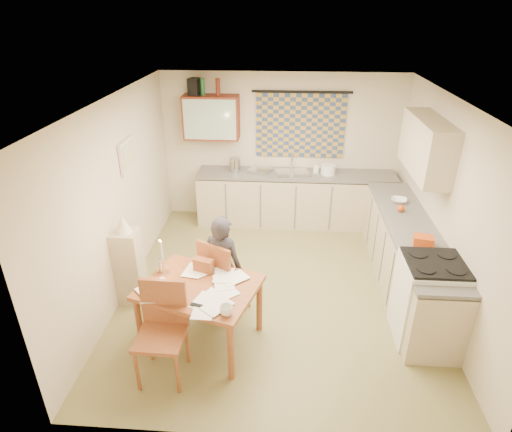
# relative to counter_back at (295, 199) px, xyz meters

# --- Properties ---
(floor) EXTENTS (4.00, 4.50, 0.02)m
(floor) POSITION_rel_counter_back_xyz_m (-0.26, -1.95, -0.46)
(floor) COLOR olive
(floor) RESTS_ON ground
(ceiling) EXTENTS (4.00, 4.50, 0.02)m
(ceiling) POSITION_rel_counter_back_xyz_m (-0.26, -1.95, 2.06)
(ceiling) COLOR white
(ceiling) RESTS_ON floor
(wall_back) EXTENTS (4.00, 0.02, 2.50)m
(wall_back) POSITION_rel_counter_back_xyz_m (-0.26, 0.31, 0.80)
(wall_back) COLOR beige
(wall_back) RESTS_ON floor
(wall_front) EXTENTS (4.00, 0.02, 2.50)m
(wall_front) POSITION_rel_counter_back_xyz_m (-0.26, -4.21, 0.80)
(wall_front) COLOR beige
(wall_front) RESTS_ON floor
(wall_left) EXTENTS (0.02, 4.50, 2.50)m
(wall_left) POSITION_rel_counter_back_xyz_m (-2.27, -1.95, 0.80)
(wall_left) COLOR beige
(wall_left) RESTS_ON floor
(wall_right) EXTENTS (0.02, 4.50, 2.50)m
(wall_right) POSITION_rel_counter_back_xyz_m (1.75, -1.95, 0.80)
(wall_right) COLOR beige
(wall_right) RESTS_ON floor
(window_blind) EXTENTS (1.45, 0.03, 1.05)m
(window_blind) POSITION_rel_counter_back_xyz_m (0.04, 0.27, 1.20)
(window_blind) COLOR navy
(window_blind) RESTS_ON wall_back
(curtain_rod) EXTENTS (1.60, 0.04, 0.04)m
(curtain_rod) POSITION_rel_counter_back_xyz_m (0.04, 0.25, 1.75)
(curtain_rod) COLOR black
(curtain_rod) RESTS_ON wall_back
(wall_cabinet) EXTENTS (0.90, 0.34, 0.70)m
(wall_cabinet) POSITION_rel_counter_back_xyz_m (-1.41, 0.13, 1.35)
(wall_cabinet) COLOR #5C1E0F
(wall_cabinet) RESTS_ON wall_back
(wall_cabinet_glass) EXTENTS (0.84, 0.02, 0.64)m
(wall_cabinet_glass) POSITION_rel_counter_back_xyz_m (-1.41, -0.04, 1.35)
(wall_cabinet_glass) COLOR #99B2A5
(wall_cabinet_glass) RESTS_ON wall_back
(upper_cabinet_right) EXTENTS (0.34, 1.30, 0.70)m
(upper_cabinet_right) POSITION_rel_counter_back_xyz_m (1.57, -1.40, 1.40)
(upper_cabinet_right) COLOR tan
(upper_cabinet_right) RESTS_ON wall_right
(framed_print) EXTENTS (0.04, 0.50, 0.40)m
(framed_print) POSITION_rel_counter_back_xyz_m (-2.23, -1.55, 1.25)
(framed_print) COLOR beige
(framed_print) RESTS_ON wall_left
(print_canvas) EXTENTS (0.01, 0.42, 0.32)m
(print_canvas) POSITION_rel_counter_back_xyz_m (-2.20, -1.55, 1.25)
(print_canvas) COLOR beige
(print_canvas) RESTS_ON wall_left
(counter_back) EXTENTS (3.30, 0.62, 0.92)m
(counter_back) POSITION_rel_counter_back_xyz_m (0.00, 0.00, 0.00)
(counter_back) COLOR tan
(counter_back) RESTS_ON floor
(counter_right) EXTENTS (0.62, 2.95, 0.92)m
(counter_right) POSITION_rel_counter_back_xyz_m (1.44, -1.77, -0.00)
(counter_right) COLOR tan
(counter_right) RESTS_ON floor
(stove) EXTENTS (0.65, 0.65, 1.00)m
(stove) POSITION_rel_counter_back_xyz_m (1.44, -2.76, 0.05)
(stove) COLOR white
(stove) RESTS_ON floor
(sink) EXTENTS (0.63, 0.55, 0.10)m
(sink) POSITION_rel_counter_back_xyz_m (-0.06, -0.00, 0.43)
(sink) COLOR silver
(sink) RESTS_ON counter_back
(tap) EXTENTS (0.04, 0.04, 0.28)m
(tap) POSITION_rel_counter_back_xyz_m (-0.08, 0.18, 0.61)
(tap) COLOR silver
(tap) RESTS_ON counter_back
(dish_rack) EXTENTS (0.43, 0.40, 0.06)m
(dish_rack) POSITION_rel_counter_back_xyz_m (-0.60, 0.00, 0.50)
(dish_rack) COLOR silver
(dish_rack) RESTS_ON counter_back
(kettle) EXTENTS (0.20, 0.20, 0.24)m
(kettle) POSITION_rel_counter_back_xyz_m (-1.02, 0.00, 0.59)
(kettle) COLOR silver
(kettle) RESTS_ON counter_back
(mixing_bowl) EXTENTS (0.30, 0.30, 0.16)m
(mixing_bowl) POSITION_rel_counter_back_xyz_m (0.52, 0.00, 0.55)
(mixing_bowl) COLOR white
(mixing_bowl) RESTS_ON counter_back
(soap_bottle) EXTENTS (0.09, 0.10, 0.19)m
(soap_bottle) POSITION_rel_counter_back_xyz_m (0.32, 0.05, 0.56)
(soap_bottle) COLOR white
(soap_bottle) RESTS_ON counter_back
(bowl) EXTENTS (0.34, 0.34, 0.05)m
(bowl) POSITION_rel_counter_back_xyz_m (1.44, -1.05, 0.50)
(bowl) COLOR white
(bowl) RESTS_ON counter_right
(orange_bag) EXTENTS (0.25, 0.21, 0.12)m
(orange_bag) POSITION_rel_counter_back_xyz_m (1.44, -2.27, 0.53)
(orange_bag) COLOR #BF430F
(orange_bag) RESTS_ON counter_right
(fruit_orange) EXTENTS (0.10, 0.10, 0.10)m
(fruit_orange) POSITION_rel_counter_back_xyz_m (1.39, -1.37, 0.52)
(fruit_orange) COLOR #BF430F
(fruit_orange) RESTS_ON counter_right
(speaker) EXTENTS (0.20, 0.23, 0.26)m
(speaker) POSITION_rel_counter_back_xyz_m (-1.66, 0.13, 1.83)
(speaker) COLOR black
(speaker) RESTS_ON wall_cabinet
(bottle_green) EXTENTS (0.08, 0.08, 0.26)m
(bottle_green) POSITION_rel_counter_back_xyz_m (-1.53, 0.13, 1.83)
(bottle_green) COLOR #195926
(bottle_green) RESTS_ON wall_cabinet
(bottle_brown) EXTENTS (0.08, 0.08, 0.26)m
(bottle_brown) POSITION_rel_counter_back_xyz_m (-1.28, 0.13, 1.83)
(bottle_brown) COLOR #5C1E0F
(bottle_brown) RESTS_ON wall_cabinet
(dining_table) EXTENTS (1.41, 1.22, 0.75)m
(dining_table) POSITION_rel_counter_back_xyz_m (-1.07, -3.01, -0.07)
(dining_table) COLOR brown
(dining_table) RESTS_ON floor
(chair_far) EXTENTS (0.63, 0.63, 1.03)m
(chair_far) POSITION_rel_counter_back_xyz_m (-0.88, -2.47, -0.13)
(chair_far) COLOR brown
(chair_far) RESTS_ON floor
(chair_near) EXTENTS (0.48, 0.48, 1.04)m
(chair_near) POSITION_rel_counter_back_xyz_m (-1.36, -3.53, -0.13)
(chair_near) COLOR brown
(chair_near) RESTS_ON floor
(person) EXTENTS (0.66, 0.59, 1.34)m
(person) POSITION_rel_counter_back_xyz_m (-0.89, -2.53, 0.22)
(person) COLOR black
(person) RESTS_ON floor
(shelf_stand) EXTENTS (0.32, 0.30, 0.99)m
(shelf_stand) POSITION_rel_counter_back_xyz_m (-2.10, -2.33, 0.04)
(shelf_stand) COLOR tan
(shelf_stand) RESTS_ON floor
(lampshade) EXTENTS (0.20, 0.20, 0.22)m
(lampshade) POSITION_rel_counter_back_xyz_m (-2.10, -2.33, 0.65)
(lampshade) COLOR beige
(lampshade) RESTS_ON shelf_stand
(letter_rack) EXTENTS (0.24, 0.16, 0.16)m
(letter_rack) POSITION_rel_counter_back_xyz_m (-1.07, -2.74, 0.38)
(letter_rack) COLOR brown
(letter_rack) RESTS_ON dining_table
(mug) EXTENTS (0.23, 0.23, 0.10)m
(mug) POSITION_rel_counter_back_xyz_m (-0.71, -3.46, 0.35)
(mug) COLOR white
(mug) RESTS_ON dining_table
(magazine) EXTENTS (0.19, 0.25, 0.02)m
(magazine) POSITION_rel_counter_back_xyz_m (-1.55, -3.14, 0.31)
(magazine) COLOR maroon
(magazine) RESTS_ON dining_table
(book) EXTENTS (0.28, 0.31, 0.02)m
(book) POSITION_rel_counter_back_xyz_m (-1.47, -3.02, 0.31)
(book) COLOR #BF430F
(book) RESTS_ON dining_table
(orange_box) EXTENTS (0.14, 0.12, 0.04)m
(orange_box) POSITION_rel_counter_back_xyz_m (-1.46, -3.21, 0.32)
(orange_box) COLOR #BF430F
(orange_box) RESTS_ON dining_table
(eyeglasses) EXTENTS (0.14, 0.08, 0.02)m
(eyeglasses) POSITION_rel_counter_back_xyz_m (-1.03, -3.35, 0.31)
(eyeglasses) COLOR black
(eyeglasses) RESTS_ON dining_table
(candle_holder) EXTENTS (0.08, 0.08, 0.18)m
(candle_holder) POSITION_rel_counter_back_xyz_m (-1.53, -2.79, 0.39)
(candle_holder) COLOR silver
(candle_holder) RESTS_ON dining_table
(candle) EXTENTS (0.03, 0.03, 0.22)m
(candle) POSITION_rel_counter_back_xyz_m (-1.51, -2.79, 0.59)
(candle) COLOR white
(candle) RESTS_ON dining_table
(candle_flame) EXTENTS (0.02, 0.02, 0.02)m
(candle_flame) POSITION_rel_counter_back_xyz_m (-1.52, -2.80, 0.71)
(candle_flame) COLOR #FFCC66
(candle_flame) RESTS_ON dining_table
(papers) EXTENTS (1.21, 1.03, 0.02)m
(papers) POSITION_rel_counter_back_xyz_m (-1.03, -3.08, 0.31)
(papers) COLOR white
(papers) RESTS_ON dining_table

